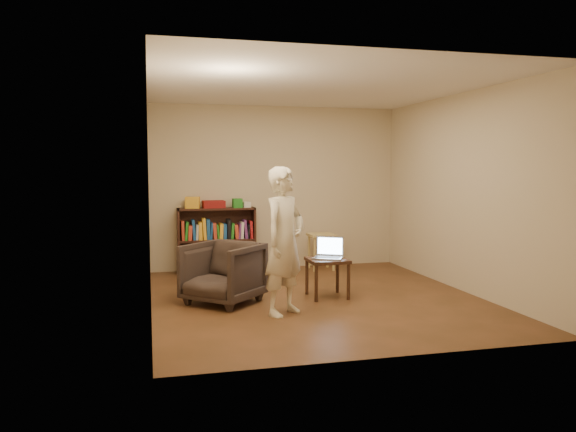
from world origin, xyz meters
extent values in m
plane|color=#452C16|center=(0.00, 0.00, 0.00)|extent=(4.50, 4.50, 0.00)
plane|color=white|center=(0.00, 0.00, 2.60)|extent=(4.50, 4.50, 0.00)
plane|color=beige|center=(0.00, 2.25, 1.30)|extent=(4.00, 0.00, 4.00)
plane|color=beige|center=(-2.00, 0.00, 1.30)|extent=(0.00, 4.50, 4.50)
plane|color=beige|center=(2.00, 0.00, 1.30)|extent=(0.00, 4.50, 4.50)
cube|color=black|center=(-1.57, 2.08, 0.50)|extent=(0.03, 0.30, 1.00)
cube|color=black|center=(-0.40, 2.08, 0.50)|extent=(0.03, 0.30, 1.00)
cube|color=black|center=(-0.99, 2.22, 0.50)|extent=(1.20, 0.02, 1.00)
cube|color=black|center=(-0.99, 2.08, 0.01)|extent=(1.20, 0.30, 0.03)
cube|color=black|center=(-0.99, 2.08, 0.50)|extent=(1.14, 0.30, 0.03)
cube|color=black|center=(-0.99, 2.08, 0.98)|extent=(1.20, 0.30, 0.03)
cube|color=gold|center=(-1.35, 2.09, 1.09)|extent=(0.24, 0.19, 0.18)
cube|color=maroon|center=(-1.03, 2.10, 1.06)|extent=(0.34, 0.26, 0.11)
cube|color=#247D21|center=(-0.66, 2.05, 1.07)|extent=(0.15, 0.15, 0.14)
cube|color=silver|center=(-0.52, 2.07, 1.04)|extent=(0.13, 0.13, 0.09)
cube|color=tan|center=(0.65, 1.87, 0.55)|extent=(0.40, 0.40, 0.04)
cylinder|color=tan|center=(0.49, 1.71, 0.27)|extent=(0.04, 0.04, 0.53)
cylinder|color=tan|center=(0.81, 1.71, 0.27)|extent=(0.04, 0.04, 0.53)
cylinder|color=tan|center=(0.49, 2.02, 0.27)|extent=(0.04, 0.04, 0.53)
cylinder|color=tan|center=(0.81, 2.02, 0.27)|extent=(0.04, 0.04, 0.53)
imported|color=#332822|center=(-1.16, 0.03, 0.37)|extent=(1.12, 1.12, 0.73)
cube|color=black|center=(0.15, 0.03, 0.47)|extent=(0.48, 0.48, 0.04)
cylinder|color=black|center=(-0.05, -0.18, 0.22)|extent=(0.04, 0.04, 0.45)
cylinder|color=black|center=(0.36, -0.18, 0.22)|extent=(0.04, 0.04, 0.45)
cylinder|color=black|center=(-0.05, 0.23, 0.22)|extent=(0.04, 0.04, 0.45)
cylinder|color=black|center=(0.36, 0.23, 0.22)|extent=(0.04, 0.04, 0.45)
cube|color=#B1B1B6|center=(0.16, 0.02, 0.50)|extent=(0.43, 0.39, 0.02)
cube|color=black|center=(0.16, 0.02, 0.51)|extent=(0.33, 0.27, 0.00)
cube|color=#B1B1B6|center=(0.22, 0.13, 0.63)|extent=(0.32, 0.19, 0.25)
cube|color=#AFD3F5|center=(0.22, 0.13, 0.63)|extent=(0.28, 0.17, 0.21)
imported|color=beige|center=(-0.56, -0.64, 0.82)|extent=(0.71, 0.68, 1.64)
camera|label=1|loc=(-2.01, -6.59, 1.63)|focal=35.00mm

